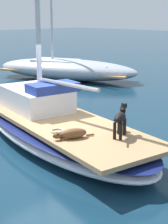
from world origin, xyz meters
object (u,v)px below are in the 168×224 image
(coiled_rope, at_px, (57,131))
(moored_boat_starboard_side, at_px, (66,69))
(sailboat_main, at_px, (57,130))
(deck_winch, at_px, (123,127))
(dog_brown, at_px, (72,134))
(dog_black, at_px, (121,118))

(coiled_rope, relative_size, moored_boat_starboard_side, 0.04)
(sailboat_main, distance_m, deck_winch, 2.00)
(coiled_rope, bearing_deg, deck_winch, -44.23)
(dog_brown, bearing_deg, moored_boat_starboard_side, 47.75)
(sailboat_main, relative_size, coiled_rope, 23.42)
(dog_brown, height_order, moored_boat_starboard_side, moored_boat_starboard_side)
(dog_black, height_order, moored_boat_starboard_side, moored_boat_starboard_side)
(deck_winch, height_order, moored_boat_starboard_side, moored_boat_starboard_side)
(coiled_rope, xyz_separation_m, moored_boat_starboard_side, (7.38, 7.64, -0.13))
(coiled_rope, height_order, moored_boat_starboard_side, moored_boat_starboard_side)
(moored_boat_starboard_side, bearing_deg, sailboat_main, -134.39)
(coiled_rope, bearing_deg, dog_brown, -98.51)
(sailboat_main, relative_size, moored_boat_starboard_side, 0.95)
(sailboat_main, height_order, dog_black, dog_black)
(dog_brown, bearing_deg, coiled_rope, 81.49)
(dog_black, relative_size, moored_boat_starboard_side, 0.11)
(sailboat_main, relative_size, dog_brown, 8.46)
(dog_brown, xyz_separation_m, moored_boat_starboard_side, (7.46, 8.22, -0.21))
(deck_winch, bearing_deg, dog_brown, 157.80)
(sailboat_main, height_order, dog_brown, dog_brown)
(dog_black, height_order, deck_winch, dog_black)
(sailboat_main, bearing_deg, coiled_rope, -130.93)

